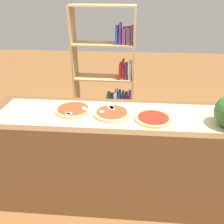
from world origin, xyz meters
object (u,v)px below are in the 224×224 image
(pizza_mozzarella_0, at_px, (73,110))
(pizza_mozzarella_1, at_px, (112,113))
(pizza_plain_2, at_px, (153,118))
(bookshelf, at_px, (112,80))

(pizza_mozzarella_0, distance_m, pizza_mozzarella_1, 0.34)
(pizza_mozzarella_0, xyz_separation_m, pizza_plain_2, (0.67, -0.10, -0.00))
(pizza_mozzarella_0, xyz_separation_m, pizza_mozzarella_1, (0.34, -0.04, -0.00))
(pizza_mozzarella_0, bearing_deg, pizza_plain_2, -8.12)
(pizza_plain_2, relative_size, bookshelf, 0.18)
(bookshelf, bearing_deg, pizza_mozzarella_1, -85.15)
(pizza_plain_2, bearing_deg, pizza_mozzarella_1, 169.75)
(pizza_plain_2, xyz_separation_m, bookshelf, (-0.43, 1.15, -0.11))
(pizza_mozzarella_1, height_order, bookshelf, bookshelf)
(pizza_mozzarella_1, xyz_separation_m, pizza_plain_2, (0.34, -0.06, -0.00))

